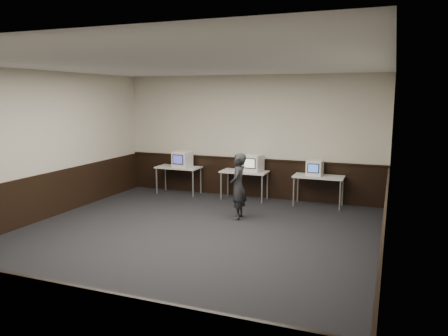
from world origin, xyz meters
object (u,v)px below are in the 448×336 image
(desk_right, at_px, (319,179))
(emac_right, at_px, (315,168))
(desk_left, at_px, (179,169))
(emac_left, at_px, (182,159))
(emac_center, at_px, (253,163))
(desk_center, at_px, (244,174))
(person, at_px, (238,186))

(desk_right, distance_m, emac_right, 0.28)
(desk_left, xyz_separation_m, emac_right, (3.70, 0.02, 0.26))
(desk_left, distance_m, emac_left, 0.32)
(emac_center, height_order, emac_right, emac_center)
(desk_center, bearing_deg, emac_left, -178.91)
(desk_center, bearing_deg, person, -75.63)
(desk_left, distance_m, person, 2.93)
(desk_right, height_order, person, person)
(desk_center, bearing_deg, desk_left, 180.00)
(desk_right, height_order, emac_left, emac_left)
(desk_center, height_order, desk_right, same)
(emac_left, xyz_separation_m, emac_center, (2.00, 0.05, 0.00))
(emac_left, relative_size, person, 0.34)
(desk_right, xyz_separation_m, emac_left, (-3.66, -0.03, 0.29))
(desk_left, xyz_separation_m, emac_center, (2.13, 0.02, 0.29))
(emac_left, bearing_deg, person, -33.84)
(emac_center, relative_size, person, 0.36)
(emac_center, bearing_deg, person, -75.70)
(desk_center, xyz_separation_m, emac_right, (1.80, 0.02, 0.26))
(desk_center, height_order, emac_left, emac_left)
(desk_left, height_order, emac_left, emac_left)
(desk_right, height_order, emac_right, emac_right)
(desk_right, distance_m, emac_center, 1.69)
(emac_left, height_order, emac_right, emac_left)
(desk_right, distance_m, emac_left, 3.67)
(emac_left, relative_size, emac_right, 1.20)
(person, bearing_deg, desk_left, -134.89)
(desk_right, relative_size, emac_left, 2.42)
(desk_left, xyz_separation_m, emac_left, (0.14, -0.03, 0.29))
(emac_left, distance_m, person, 2.81)
(desk_center, xyz_separation_m, desk_right, (1.90, 0.00, 0.00))
(person, bearing_deg, desk_center, -173.75)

